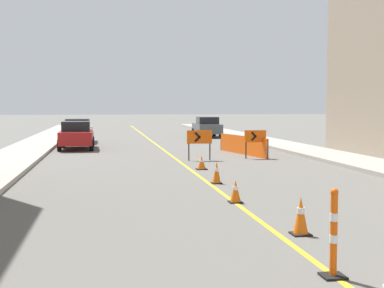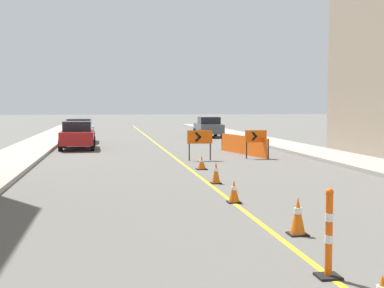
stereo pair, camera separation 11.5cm
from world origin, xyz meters
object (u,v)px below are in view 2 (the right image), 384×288
traffic_cone_third (298,216)px  traffic_cone_fourth (234,191)px  arrow_barricade_secondary (256,138)px  traffic_cone_fifth (216,173)px  parked_car_curb_mid (80,131)px  delineator_post_front (329,239)px  traffic_cone_farthest (202,163)px  parked_car_curb_far (208,127)px  arrow_barricade_primary (200,139)px  parked_car_curb_near (78,135)px

traffic_cone_third → traffic_cone_fourth: 3.54m
traffic_cone_fourth → arrow_barricade_secondary: (3.68, 10.96, 0.68)m
traffic_cone_fifth → arrow_barricade_secondary: arrow_barricade_secondary is taller
parked_car_curb_mid → delineator_post_front: bearing=-79.7°
traffic_cone_fourth → parked_car_curb_mid: (-5.00, 23.31, 0.51)m
traffic_cone_farthest → parked_car_curb_far: parked_car_curb_far is taller
traffic_cone_fourth → parked_car_curb_far: 28.52m
delineator_post_front → parked_car_curb_far: parked_car_curb_far is taller
delineator_post_front → arrow_barricade_secondary: size_ratio=0.98×
traffic_cone_farthest → arrow_barricade_primary: size_ratio=0.39×
delineator_post_front → arrow_barricade_primary: 16.59m
arrow_barricade_secondary → traffic_cone_farthest: bearing=-134.4°
arrow_barricade_secondary → traffic_cone_fifth: bearing=-118.4°
traffic_cone_fourth → arrow_barricade_primary: arrow_barricade_primary is taller
delineator_post_front → arrow_barricade_secondary: bearing=77.6°
traffic_cone_farthest → delineator_post_front: delineator_post_front is taller
traffic_cone_third → arrow_barricade_primary: 14.07m
traffic_cone_fifth → parked_car_curb_far: 25.17m
traffic_cone_third → delineator_post_front: delineator_post_front is taller
traffic_cone_fourth → arrow_barricade_secondary: 11.58m
traffic_cone_fourth → traffic_cone_fifth: 3.37m
delineator_post_front → arrow_barricade_primary: size_ratio=0.96×
traffic_cone_third → traffic_cone_farthest: size_ratio=1.40×
traffic_cone_farthest → parked_car_curb_far: bearing=78.5°
traffic_cone_third → arrow_barricade_secondary: arrow_barricade_secondary is taller
parked_car_curb_near → arrow_barricade_primary: bearing=-51.8°
delineator_post_front → traffic_cone_fifth: bearing=88.3°
traffic_cone_third → traffic_cone_farthest: (0.02, 10.65, -0.11)m
traffic_cone_fifth → parked_car_curb_near: 15.27m
traffic_cone_third → parked_car_curb_near: (-5.25, 21.28, 0.44)m
traffic_cone_third → arrow_barricade_secondary: (3.28, 14.47, 0.60)m
traffic_cone_fifth → parked_car_curb_near: size_ratio=0.16×
traffic_cone_fifth → delineator_post_front: bearing=-91.7°
parked_car_curb_near → parked_car_curb_far: same height
traffic_cone_fourth → parked_car_curb_near: parked_car_curb_near is taller
arrow_barricade_primary → parked_car_curb_mid: bearing=117.4°
traffic_cone_fourth → parked_car_curb_far: bearing=80.5°
traffic_cone_fourth → delineator_post_front: 6.03m
traffic_cone_fourth → parked_car_curb_mid: parked_car_curb_mid is taller
parked_car_curb_mid → parked_car_curb_far: size_ratio=0.99×
arrow_barricade_primary → arrow_barricade_secondary: (2.74, 0.43, -0.02)m
traffic_cone_third → parked_car_curb_far: (4.30, 31.64, 0.44)m
traffic_cone_third → traffic_cone_fourth: size_ratio=1.26×
traffic_cone_fourth → arrow_barricade_primary: bearing=84.9°
traffic_cone_farthest → traffic_cone_third: bearing=-90.1°
delineator_post_front → parked_car_curb_mid: 29.76m
arrow_barricade_primary → parked_car_curb_near: size_ratio=0.32×
parked_car_curb_mid → parked_car_curb_far: same height
arrow_barricade_secondary → traffic_cone_fourth: bearing=-112.5°
parked_car_curb_mid → arrow_barricade_primary: bearing=-64.3°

